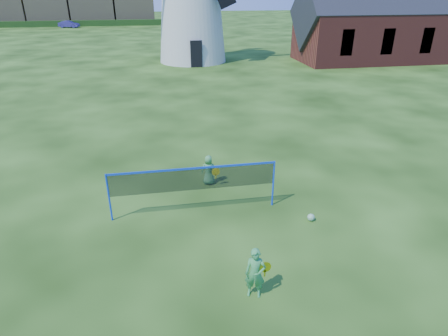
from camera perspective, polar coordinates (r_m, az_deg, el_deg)
ground at (r=11.54m, az=-0.54°, el=-7.87°), size 220.00×220.00×0.00m
chapel at (r=39.59m, az=21.18°, el=19.39°), size 13.44×6.52×11.36m
badminton_net at (r=11.40m, az=-4.59°, el=-1.78°), size 5.05×0.05×1.55m
player_girl at (r=8.75m, az=4.72°, el=-15.49°), size 0.68×0.43×1.25m
player_boy at (r=13.36m, az=-2.31°, el=-0.30°), size 0.65×0.44×1.08m
play_ball at (r=11.78m, az=12.92°, el=-7.23°), size 0.22×0.22×0.22m
terraced_houses at (r=85.28m, az=-29.28°, el=20.86°), size 51.39×8.40×7.66m
hedge at (r=78.43m, az=-26.75°, el=18.75°), size 62.00×0.80×1.00m
car_right at (r=74.79m, az=-22.27°, el=19.36°), size 3.59×1.94×1.12m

